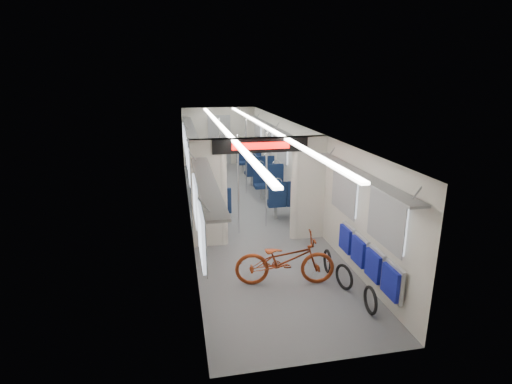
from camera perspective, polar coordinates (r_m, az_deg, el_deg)
carriage at (r=10.13m, az=-1.49°, el=4.77°), size 12.00×12.02×2.31m
bicycle at (r=7.05m, az=4.15°, el=-9.63°), size 1.81×0.86×0.91m
flip_bench at (r=7.06m, az=15.58°, el=-9.08°), size 0.12×2.13×0.54m
bike_hoop_a at (r=6.59m, az=16.01°, el=-14.82°), size 0.07×0.45×0.45m
bike_hoop_b at (r=7.14m, az=12.46°, el=-11.94°), size 0.16×0.45×0.45m
bike_hoop_c at (r=7.64m, az=10.16°, el=-9.87°), size 0.09×0.45×0.45m
seat_bay_near_left at (r=10.45m, az=-6.70°, el=-0.45°), size 0.89×2.00×1.08m
seat_bay_near_right at (r=10.97m, az=2.96°, el=0.55°), size 0.92×2.11×1.11m
seat_bay_far_left at (r=13.76m, az=-7.91°, el=3.70°), size 0.92×2.12×1.11m
seat_bay_far_right at (r=14.02m, az=-0.26°, el=4.11°), size 0.92×2.14×1.12m
stanchion_near_left at (r=8.99m, az=-2.53°, el=0.95°), size 0.04×0.04×2.30m
stanchion_near_right at (r=9.40m, az=1.49°, el=1.65°), size 0.04×0.04×2.30m
stanchion_far_left at (r=12.20m, az=-5.11°, el=5.05°), size 0.04×0.04×2.30m
stanchion_far_right at (r=12.11m, az=-1.42°, el=5.02°), size 0.04×0.04×2.30m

